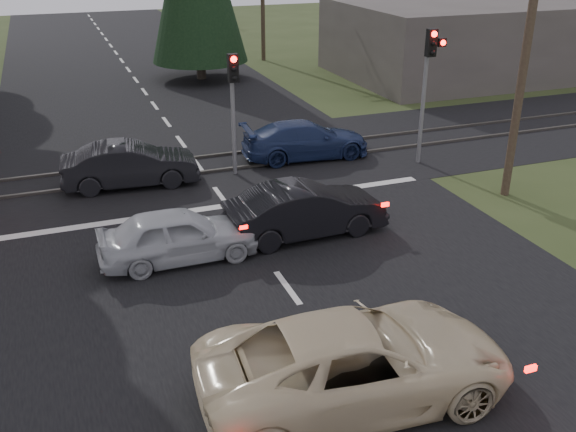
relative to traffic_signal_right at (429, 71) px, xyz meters
name	(u,v)px	position (x,y,z in m)	size (l,w,h in m)	color
ground	(342,362)	(-7.55, -9.47, -3.31)	(120.00, 120.00, 0.00)	#313E1C
road	(213,185)	(-7.55, 0.53, -3.31)	(14.00, 100.00, 0.01)	black
rail_corridor	(199,166)	(-7.55, 2.53, -3.31)	(120.00, 8.00, 0.01)	black
stop_line	(228,205)	(-7.55, -1.27, -3.30)	(13.00, 0.35, 0.00)	silver
rail_near	(204,172)	(-7.55, 1.73, -3.26)	(120.00, 0.12, 0.10)	#59544C
rail_far	(194,158)	(-7.55, 3.33, -3.26)	(120.00, 0.12, 0.10)	#59544C
traffic_signal_right	(429,71)	(0.00, 0.00, 0.00)	(0.68, 0.48, 4.70)	slate
traffic_signal_center	(233,94)	(-6.55, 1.20, -0.51)	(0.32, 0.48, 4.10)	slate
utility_pole_near	(527,42)	(0.95, -3.47, 1.41)	(1.80, 0.26, 9.00)	#4C3D2D
building_right	(467,38)	(10.45, 12.53, -1.31)	(14.00, 10.00, 4.00)	#59514C
cream_coupe	(356,361)	(-7.77, -10.47, -2.53)	(2.61, 5.65, 1.57)	beige
dark_hatchback	(306,210)	(-6.08, -3.94, -2.59)	(1.54, 4.41, 1.45)	black
silver_car	(178,235)	(-9.62, -4.17, -2.63)	(1.61, 4.00, 1.36)	#AFB2B7
blue_sedan	(306,140)	(-3.64, 2.06, -2.64)	(1.89, 4.64, 1.35)	navy
dark_car_far	(130,165)	(-10.02, 1.46, -2.60)	(1.51, 4.34, 1.43)	black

